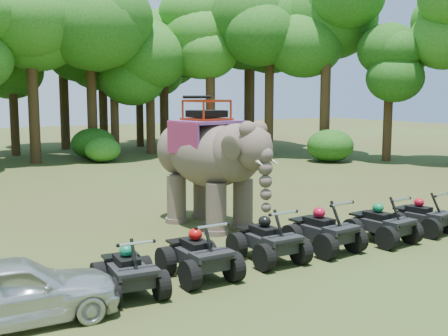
# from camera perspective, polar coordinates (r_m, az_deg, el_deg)

# --- Properties ---
(ground) EXTENTS (110.00, 110.00, 0.00)m
(ground) POSITION_cam_1_polar(r_m,az_deg,el_deg) (14.46, 2.61, -8.02)
(ground) COLOR #47381E
(ground) RESTS_ON ground
(elephant) EXTENTS (2.53, 4.73, 3.80)m
(elephant) POSITION_cam_1_polar(r_m,az_deg,el_deg) (16.40, -1.56, 0.63)
(elephant) COLOR brown
(elephant) RESTS_ON ground
(parked_car) EXTENTS (3.60, 1.68, 1.19)m
(parked_car) POSITION_cam_1_polar(r_m,az_deg,el_deg) (10.29, -20.59, -11.60)
(parked_car) COLOR silver
(parked_car) RESTS_ON ground
(atv_0) EXTENTS (1.36, 1.74, 1.20)m
(atv_0) POSITION_cam_1_polar(r_m,az_deg,el_deg) (11.16, -9.66, -9.68)
(atv_0) COLOR black
(atv_0) RESTS_ON ground
(atv_1) EXTENTS (1.31, 1.77, 1.29)m
(atv_1) POSITION_cam_1_polar(r_m,az_deg,el_deg) (11.97, -2.57, -8.16)
(atv_1) COLOR black
(atv_1) RESTS_ON ground
(atv_2) EXTENTS (1.32, 1.78, 1.29)m
(atv_2) POSITION_cam_1_polar(r_m,az_deg,el_deg) (13.16, 4.52, -6.71)
(atv_2) COLOR black
(atv_2) RESTS_ON ground
(atv_3) EXTENTS (1.42, 1.87, 1.32)m
(atv_3) POSITION_cam_1_polar(r_m,az_deg,el_deg) (14.18, 10.07, -5.69)
(atv_3) COLOR black
(atv_3) RESTS_ON ground
(atv_4) EXTENTS (1.35, 1.78, 1.26)m
(atv_4) POSITION_cam_1_polar(r_m,az_deg,el_deg) (15.34, 15.78, -4.96)
(atv_4) COLOR black
(atv_4) RESTS_ON ground
(atv_5) EXTENTS (1.38, 1.75, 1.19)m
(atv_5) POSITION_cam_1_polar(r_m,az_deg,el_deg) (16.72, 19.59, -4.21)
(atv_5) COLOR black
(atv_5) RESTS_ON ground
(tree_0) EXTENTS (6.85, 6.85, 9.79)m
(tree_0) POSITION_cam_1_polar(r_m,az_deg,el_deg) (32.90, -18.91, 8.96)
(tree_0) COLOR #195114
(tree_0) RESTS_ON ground
(tree_1) EXTENTS (6.87, 6.87, 9.82)m
(tree_1) POSITION_cam_1_polar(r_m,az_deg,el_deg) (34.66, -13.35, 9.11)
(tree_1) COLOR #195114
(tree_1) RESTS_ON ground
(tree_2) EXTENTS (6.41, 6.41, 9.15)m
(tree_2) POSITION_cam_1_polar(r_m,az_deg,el_deg) (36.48, -7.54, 8.63)
(tree_2) COLOR #195114
(tree_2) RESTS_ON ground
(tree_3) EXTENTS (6.55, 6.55, 9.36)m
(tree_3) POSITION_cam_1_polar(r_m,az_deg,el_deg) (34.82, -1.39, 8.92)
(tree_3) COLOR #195114
(tree_3) RESTS_ON ground
(tree_4) EXTENTS (6.31, 6.31, 9.02)m
(tree_4) POSITION_cam_1_polar(r_m,az_deg,el_deg) (35.41, 4.62, 8.60)
(tree_4) COLOR #195114
(tree_4) RESTS_ON ground
(tree_5) EXTENTS (6.85, 6.85, 9.78)m
(tree_5) POSITION_cam_1_polar(r_m,az_deg,el_deg) (33.64, 10.29, 9.20)
(tree_5) COLOR #195114
(tree_5) RESTS_ON ground
(tree_6) EXTENTS (4.88, 4.88, 6.98)m
(tree_6) POSITION_cam_1_polar(r_m,az_deg,el_deg) (33.59, 16.37, 6.63)
(tree_6) COLOR #195114
(tree_6) RESTS_ON ground
(tree_34) EXTENTS (5.58, 5.58, 7.97)m
(tree_34) POSITION_cam_1_polar(r_m,az_deg,el_deg) (37.54, -20.64, 7.28)
(tree_34) COLOR #195114
(tree_34) RESTS_ON ground
(tree_35) EXTENTS (6.29, 6.29, 8.99)m
(tree_35) POSITION_cam_1_polar(r_m,az_deg,el_deg) (39.04, -6.10, 8.47)
(tree_35) COLOR #195114
(tree_35) RESTS_ON ground
(tree_36) EXTENTS (7.66, 7.66, 10.94)m
(tree_36) POSITION_cam_1_polar(r_m,az_deg,el_deg) (40.64, -16.03, 9.56)
(tree_36) COLOR #195114
(tree_36) RESTS_ON ground
(tree_37) EXTENTS (7.57, 7.57, 10.82)m
(tree_37) POSITION_cam_1_polar(r_m,az_deg,el_deg) (41.06, 2.71, 9.74)
(tree_37) COLOR #195114
(tree_37) RESTS_ON ground
(tree_38) EXTENTS (6.35, 6.35, 9.07)m
(tree_38) POSITION_cam_1_polar(r_m,az_deg,el_deg) (38.77, -12.24, 8.40)
(tree_38) COLOR #195114
(tree_38) RESTS_ON ground
(tree_44) EXTENTS (5.73, 5.73, 8.18)m
(tree_44) POSITION_cam_1_polar(r_m,az_deg,el_deg) (41.42, -7.54, 7.84)
(tree_44) COLOR #195114
(tree_44) RESTS_ON ground
(tree_45) EXTENTS (5.20, 5.20, 7.43)m
(tree_45) POSITION_cam_1_polar(r_m,az_deg,el_deg) (35.68, -11.10, 7.20)
(tree_45) COLOR #195114
(tree_45) RESTS_ON ground
(tree_46) EXTENTS (5.43, 5.43, 7.76)m
(tree_46) POSITION_cam_1_polar(r_m,az_deg,el_deg) (41.60, -8.60, 7.53)
(tree_46) COLOR #195114
(tree_46) RESTS_ON ground
(tree_47) EXTENTS (6.11, 6.11, 8.73)m
(tree_47) POSITION_cam_1_polar(r_m,az_deg,el_deg) (39.08, 2.48, 8.32)
(tree_47) COLOR #195114
(tree_47) RESTS_ON ground
(tree_48) EXTENTS (6.23, 6.23, 8.90)m
(tree_48) POSITION_cam_1_polar(r_m,az_deg,el_deg) (44.80, -6.22, 8.30)
(tree_48) COLOR #195114
(tree_48) RESTS_ON ground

